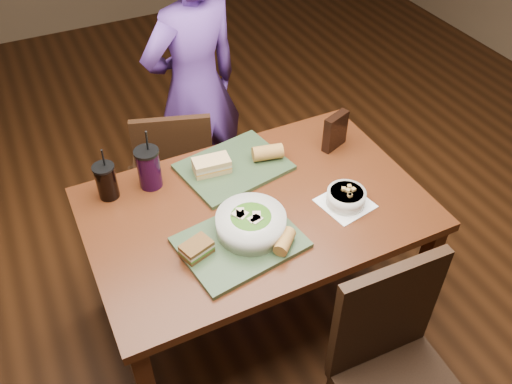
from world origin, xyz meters
TOP-DOWN VIEW (x-y plane):
  - ground at (0.00, 0.00)m, footprint 6.00×6.00m
  - dining_table at (0.00, 0.00)m, footprint 1.30×0.85m
  - chair_near at (0.19, -0.70)m, footprint 0.41×0.41m
  - chair_far at (-0.14, 0.67)m, footprint 0.46×0.46m
  - diner at (0.09, 0.90)m, footprint 0.62×0.48m
  - tray_near at (-0.14, -0.16)m, footprint 0.46×0.38m
  - tray_far at (0.01, 0.24)m, footprint 0.47×0.39m
  - salad_bowl at (-0.08, -0.13)m, footprint 0.25×0.25m
  - soup_bowl at (0.32, -0.14)m, footprint 0.21×0.21m
  - sandwich_near at (-0.30, -0.15)m, footprint 0.12×0.10m
  - sandwich_far at (-0.08, 0.25)m, footprint 0.16×0.10m
  - baguette_near at (-0.01, -0.25)m, footprint 0.11×0.11m
  - baguette_far at (0.16, 0.22)m, footprint 0.14×0.09m
  - cup_cola at (-0.50, 0.30)m, footprint 0.09×0.09m
  - cup_berry at (-0.33, 0.29)m, footprint 0.10×0.10m
  - chip_bag at (0.47, 0.19)m, footprint 0.13×0.08m

SIDE VIEW (x-z plane):
  - ground at x=0.00m, z-range 0.00..0.00m
  - chair_far at x=-0.14m, z-range 0.05..0.88m
  - chair_near at x=0.19m, z-range 0.05..0.98m
  - dining_table at x=0.00m, z-range 0.28..1.03m
  - diner at x=0.09m, z-range 0.00..1.50m
  - tray_near at x=-0.14m, z-range 0.75..0.77m
  - tray_far at x=0.01m, z-range 0.75..0.77m
  - soup_bowl at x=0.32m, z-range 0.75..0.82m
  - sandwich_near at x=-0.30m, z-range 0.77..0.82m
  - baguette_near at x=-0.01m, z-range 0.77..0.82m
  - sandwich_far at x=-0.08m, z-range 0.77..0.83m
  - baguette_far at x=0.16m, z-range 0.77..0.83m
  - salad_bowl at x=-0.08m, z-range 0.77..0.85m
  - cup_cola at x=-0.50m, z-range 0.71..0.94m
  - chip_bag at x=0.47m, z-range 0.75..0.91m
  - cup_berry at x=-0.33m, z-range 0.70..0.97m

